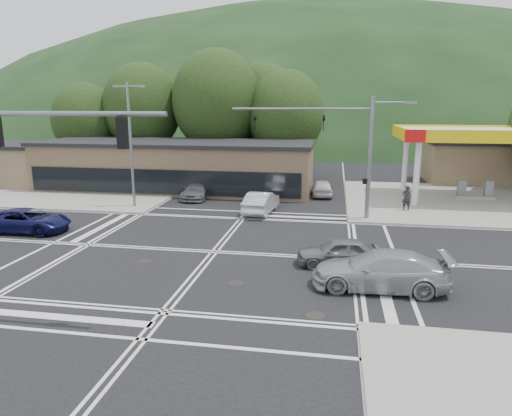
% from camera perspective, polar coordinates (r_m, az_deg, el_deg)
% --- Properties ---
extents(ground, '(120.00, 120.00, 0.00)m').
position_cam_1_polar(ground, '(23.91, -5.21, -5.47)').
color(ground, black).
rests_on(ground, ground).
extents(sidewalk_ne, '(16.00, 16.00, 0.15)m').
position_cam_1_polar(sidewalk_ne, '(38.70, 23.10, 0.76)').
color(sidewalk_ne, gray).
rests_on(sidewalk_ne, ground).
extents(sidewalk_nw, '(16.00, 16.00, 0.15)m').
position_cam_1_polar(sidewalk_nw, '(43.10, -19.50, 2.20)').
color(sidewalk_nw, gray).
rests_on(sidewalk_nw, ground).
extents(gas_station_canopy, '(12.32, 8.34, 5.75)m').
position_cam_1_polar(gas_station_canopy, '(39.53, 26.24, 7.99)').
color(gas_station_canopy, silver).
rests_on(gas_station_canopy, ground).
extents(convenience_store, '(10.00, 6.00, 3.80)m').
position_cam_1_polar(convenience_store, '(49.27, 26.39, 5.01)').
color(convenience_store, '#846B4F').
rests_on(convenience_store, ground).
extents(commercial_row, '(24.00, 8.00, 4.00)m').
position_cam_1_polar(commercial_row, '(41.71, -9.90, 5.10)').
color(commercial_row, brown).
rests_on(commercial_row, ground).
extents(commercial_nw, '(8.00, 7.00, 3.60)m').
position_cam_1_polar(commercial_nw, '(49.45, -27.70, 4.78)').
color(commercial_nw, '#846B4F').
rests_on(commercial_nw, ground).
extents(hill_north, '(252.00, 126.00, 140.00)m').
position_cam_1_polar(hill_north, '(112.31, 6.84, 8.95)').
color(hill_north, '#183116').
rests_on(hill_north, ground).
extents(tree_n_a, '(8.00, 8.00, 11.75)m').
position_cam_1_polar(tree_n_a, '(50.07, -14.01, 12.08)').
color(tree_n_a, '#382619').
rests_on(tree_n_a, ground).
extents(tree_n_b, '(9.00, 9.00, 12.98)m').
position_cam_1_polar(tree_n_b, '(47.44, -4.93, 13.17)').
color(tree_n_b, '#382619').
rests_on(tree_n_b, ground).
extents(tree_n_c, '(7.60, 7.60, 10.87)m').
position_cam_1_polar(tree_n_c, '(46.18, 3.71, 11.59)').
color(tree_n_c, '#382619').
rests_on(tree_n_c, ground).
extents(tree_n_d, '(6.80, 6.80, 9.76)m').
position_cam_1_polar(tree_n_d, '(51.91, -20.56, 10.23)').
color(tree_n_d, '#382619').
rests_on(tree_n_d, ground).
extents(tree_n_e, '(8.40, 8.40, 11.98)m').
position_cam_1_polar(tree_n_e, '(50.54, 0.76, 12.46)').
color(tree_n_e, '#382619').
rests_on(tree_n_e, ground).
extents(streetlight_nw, '(2.50, 0.25, 9.00)m').
position_cam_1_polar(streetlight_nw, '(34.19, -15.32, 8.31)').
color(streetlight_nw, slate).
rests_on(streetlight_nw, ground).
extents(signal_mast_ne, '(11.65, 0.30, 8.00)m').
position_cam_1_polar(signal_mast_ne, '(30.22, 11.73, 7.99)').
color(signal_mast_ne, slate).
rests_on(signal_mast_ne, ground).
extents(car_blue_west, '(5.12, 2.52, 1.40)m').
position_cam_1_polar(car_blue_west, '(30.51, -26.68, -1.41)').
color(car_blue_west, '#0D0F3C').
rests_on(car_blue_west, ground).
extents(car_grey_center, '(4.09, 2.11, 1.33)m').
position_cam_1_polar(car_grey_center, '(22.04, 10.24, -5.41)').
color(car_grey_center, slate).
rests_on(car_grey_center, ground).
extents(car_silver_east, '(5.57, 2.31, 1.61)m').
position_cam_1_polar(car_silver_east, '(19.67, 15.23, -7.50)').
color(car_silver_east, '#9C9EA2').
rests_on(car_silver_east, ground).
extents(car_queue_a, '(2.07, 4.78, 1.53)m').
position_cam_1_polar(car_queue_a, '(32.02, 0.65, 0.72)').
color(car_queue_a, '#A9AAB0').
rests_on(car_queue_a, ground).
extents(car_queue_b, '(1.96, 4.13, 1.36)m').
position_cam_1_polar(car_queue_b, '(38.49, 8.25, 2.53)').
color(car_queue_b, silver).
rests_on(car_queue_b, ground).
extents(car_northbound, '(2.22, 4.84, 1.37)m').
position_cam_1_polar(car_northbound, '(37.43, -7.35, 2.27)').
color(car_northbound, slate).
rests_on(car_northbound, ground).
extents(pedestrian, '(0.71, 0.53, 1.77)m').
position_cam_1_polar(pedestrian, '(33.86, 18.29, 1.20)').
color(pedestrian, black).
rests_on(pedestrian, sidewalk_ne).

